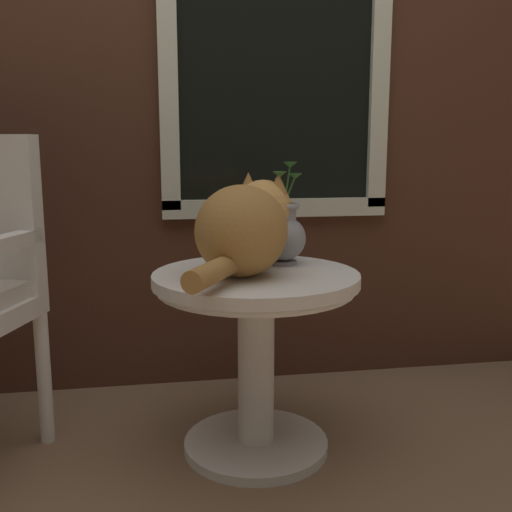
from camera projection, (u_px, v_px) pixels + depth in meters
name	position (u px, v px, depth m)	size (l,w,h in m)	color
ground_plane	(228.00, 460.00, 1.79)	(6.00, 6.00, 0.00)	#7F6047
back_wall	(206.00, 44.00, 2.18)	(4.00, 0.07, 2.60)	#47281C
wicker_side_table	(256.00, 327.00, 1.79)	(0.61, 0.61, 0.56)	silver
cat	(246.00, 226.00, 1.72)	(0.37, 0.56, 0.29)	#AD7A3D
pewter_vase_with_ivy	(284.00, 233.00, 1.87)	(0.14, 0.14, 0.32)	#99999E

